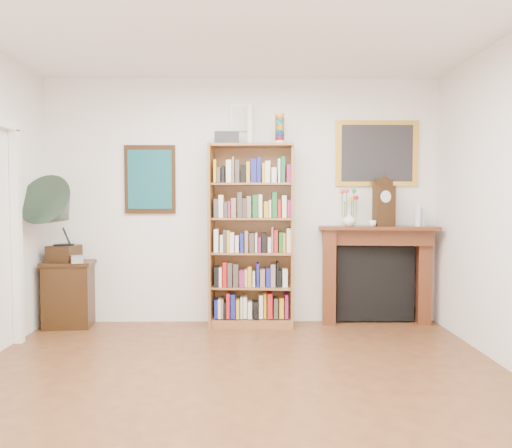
{
  "coord_description": "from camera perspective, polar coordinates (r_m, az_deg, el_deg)",
  "views": [
    {
      "loc": [
        0.08,
        -3.25,
        1.44
      ],
      "look_at": [
        0.15,
        1.6,
        1.19
      ],
      "focal_mm": 35.0,
      "sensor_mm": 36.0,
      "label": 1
    }
  ],
  "objects": [
    {
      "name": "gramophone",
      "position": [
        5.78,
        -21.73,
        1.09
      ],
      "size": [
        0.71,
        0.82,
        0.95
      ],
      "rotation": [
        0.0,
        0.0,
        -0.21
      ],
      "color": "black",
      "rests_on": "side_cabinet"
    },
    {
      "name": "bottle_left",
      "position": [
        5.88,
        18.04,
        0.93
      ],
      "size": [
        0.07,
        0.07,
        0.24
      ],
      "primitive_type": "cylinder",
      "color": "silver",
      "rests_on": "fireplace"
    },
    {
      "name": "side_cabinet",
      "position": [
        5.99,
        -20.62,
        -7.51
      ],
      "size": [
        0.57,
        0.44,
        0.73
      ],
      "primitive_type": "cube",
      "rotation": [
        0.0,
        0.0,
        0.09
      ],
      "color": "black",
      "rests_on": "floor"
    },
    {
      "name": "flower_vase",
      "position": [
        5.74,
        10.59,
        0.55
      ],
      "size": [
        0.19,
        0.19,
        0.15
      ],
      "primitive_type": "imported",
      "rotation": [
        0.0,
        0.0,
        -0.35
      ],
      "color": "white",
      "rests_on": "fireplace"
    },
    {
      "name": "bookshelf",
      "position": [
        5.57,
        -0.48,
        -0.11
      ],
      "size": [
        0.96,
        0.4,
        2.34
      ],
      "rotation": [
        0.0,
        0.0,
        -0.08
      ],
      "color": "brown",
      "rests_on": "floor"
    },
    {
      "name": "small_picture",
      "position": [
        5.8,
        -1.64,
        12.03
      ],
      "size": [
        0.26,
        0.04,
        0.3
      ],
      "color": "white",
      "rests_on": "back_wall"
    },
    {
      "name": "room",
      "position": [
        3.25,
        -2.26,
        2.29
      ],
      "size": [
        4.51,
        5.01,
        2.81
      ],
      "color": "#532C19",
      "rests_on": "ground"
    },
    {
      "name": "gilt_painting",
      "position": [
        5.94,
        13.65,
        7.85
      ],
      "size": [
        0.95,
        0.04,
        0.75
      ],
      "color": "gold",
      "rests_on": "back_wall"
    },
    {
      "name": "fireplace",
      "position": [
        5.89,
        13.55,
        -4.71
      ],
      "size": [
        1.35,
        0.45,
        1.12
      ],
      "rotation": [
        0.0,
        0.0,
        -0.1
      ],
      "color": "#4A1B11",
      "rests_on": "floor"
    },
    {
      "name": "bottle_right",
      "position": [
        5.95,
        18.53,
        0.75
      ],
      "size": [
        0.06,
        0.06,
        0.2
      ],
      "primitive_type": "cylinder",
      "color": "silver",
      "rests_on": "fireplace"
    },
    {
      "name": "cd_stack",
      "position": [
        5.75,
        -19.77,
        -3.82
      ],
      "size": [
        0.16,
        0.16,
        0.08
      ],
      "primitive_type": "cube",
      "rotation": [
        0.0,
        0.0,
        0.38
      ],
      "color": "#B1B0BD",
      "rests_on": "side_cabinet"
    },
    {
      "name": "teal_poster",
      "position": [
        5.84,
        -12.02,
        5.0
      ],
      "size": [
        0.58,
        0.04,
        0.78
      ],
      "color": "black",
      "rests_on": "back_wall"
    },
    {
      "name": "mantel_clock",
      "position": [
        5.8,
        14.41,
        2.29
      ],
      "size": [
        0.26,
        0.2,
        0.53
      ],
      "rotation": [
        0.0,
        0.0,
        0.35
      ],
      "color": "black",
      "rests_on": "fireplace"
    },
    {
      "name": "teacup",
      "position": [
        5.7,
        13.16,
        0.07
      ],
      "size": [
        0.09,
        0.09,
        0.07
      ],
      "primitive_type": "imported",
      "rotation": [
        0.0,
        0.0,
        -0.07
      ],
      "color": "white",
      "rests_on": "fireplace"
    }
  ]
}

